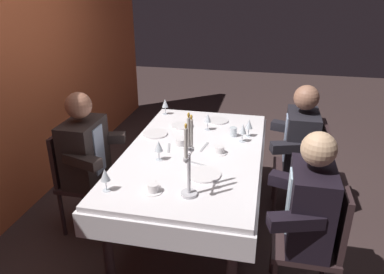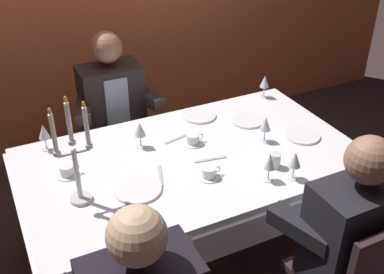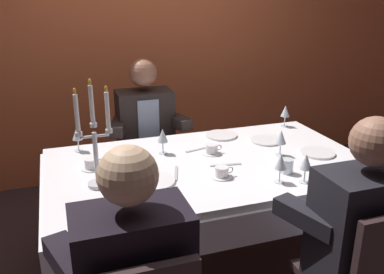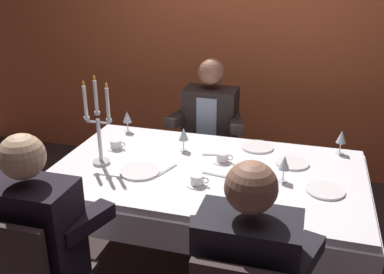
{
  "view_description": "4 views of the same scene",
  "coord_description": "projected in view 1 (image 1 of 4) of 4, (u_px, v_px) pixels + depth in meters",
  "views": [
    {
      "loc": [
        -2.67,
        -0.56,
        2.05
      ],
      "look_at": [
        -0.15,
        -0.02,
        0.93
      ],
      "focal_mm": 34.21,
      "sensor_mm": 36.0,
      "label": 1
    },
    {
      "loc": [
        -0.97,
        -1.99,
        2.21
      ],
      "look_at": [
        -0.02,
        -0.04,
        0.9
      ],
      "focal_mm": 43.55,
      "sensor_mm": 36.0,
      "label": 2
    },
    {
      "loc": [
        -0.83,
        -2.14,
        1.72
      ],
      "look_at": [
        -0.1,
        0.01,
        0.91
      ],
      "focal_mm": 38.61,
      "sensor_mm": 36.0,
      "label": 3
    },
    {
      "loc": [
        0.57,
        -2.35,
        1.94
      ],
      "look_at": [
        -0.1,
        -0.01,
        0.95
      ],
      "focal_mm": 40.55,
      "sensor_mm": 36.0,
      "label": 4
    }
  ],
  "objects": [
    {
      "name": "wine_glass_1",
      "position": [
        208.0,
        118.0,
        3.39
      ],
      "size": [
        0.07,
        0.07,
        0.16
      ],
      "color": "silver",
      "rests_on": "dining_table"
    },
    {
      "name": "dinner_plate_1",
      "position": [
        182.0,
        126.0,
        3.51
      ],
      "size": [
        0.21,
        0.21,
        0.01
      ],
      "primitive_type": "cylinder",
      "color": "white",
      "rests_on": "dining_table"
    },
    {
      "name": "coffee_cup_1",
      "position": [
        220.0,
        150.0,
        2.96
      ],
      "size": [
        0.13,
        0.12,
        0.06
      ],
      "color": "white",
      "rests_on": "dining_table"
    },
    {
      "name": "candelabra",
      "position": [
        189.0,
        163.0,
        2.31
      ],
      "size": [
        0.19,
        0.11,
        0.58
      ],
      "color": "silver",
      "rests_on": "dining_table"
    },
    {
      "name": "wine_glass_3",
      "position": [
        105.0,
        175.0,
        2.41
      ],
      "size": [
        0.07,
        0.07,
        0.16
      ],
      "color": "silver",
      "rests_on": "dining_table"
    },
    {
      "name": "wine_glass_5",
      "position": [
        165.0,
        104.0,
        3.78
      ],
      "size": [
        0.07,
        0.07,
        0.16
      ],
      "color": "silver",
      "rests_on": "dining_table"
    },
    {
      "name": "ground_plane",
      "position": [
        193.0,
        224.0,
        3.32
      ],
      "size": [
        12.0,
        12.0,
        0.0
      ],
      "primitive_type": "plane",
      "color": "#3A2B29"
    },
    {
      "name": "seated_diner_1",
      "position": [
        84.0,
        151.0,
        3.02
      ],
      "size": [
        0.63,
        0.48,
        1.24
      ],
      "color": "#332324",
      "rests_on": "ground_plane"
    },
    {
      "name": "dinner_plate_2",
      "position": [
        217.0,
        121.0,
        3.63
      ],
      "size": [
        0.22,
        0.22,
        0.01
      ],
      "primitive_type": "cylinder",
      "color": "white",
      "rests_on": "dining_table"
    },
    {
      "name": "seated_diner_0",
      "position": [
        311.0,
        207.0,
        2.29
      ],
      "size": [
        0.63,
        0.48,
        1.24
      ],
      "color": "#332324",
      "rests_on": "ground_plane"
    },
    {
      "name": "dinner_plate_3",
      "position": [
        155.0,
        134.0,
        3.32
      ],
      "size": [
        0.22,
        0.22,
        0.01
      ],
      "primitive_type": "cylinder",
      "color": "white",
      "rests_on": "dining_table"
    },
    {
      "name": "wine_glass_2",
      "position": [
        243.0,
        129.0,
        3.14
      ],
      "size": [
        0.07,
        0.07,
        0.16
      ],
      "color": "silver",
      "rests_on": "dining_table"
    },
    {
      "name": "wine_glass_0",
      "position": [
        249.0,
        124.0,
        3.25
      ],
      "size": [
        0.07,
        0.07,
        0.16
      ],
      "color": "silver",
      "rests_on": "dining_table"
    },
    {
      "name": "knife_2",
      "position": [
        199.0,
        164.0,
        2.79
      ],
      "size": [
        0.08,
        0.19,
        0.01
      ],
      "primitive_type": "cube",
      "rotation": [
        0.0,
        0.0,
        1.25
      ],
      "color": "#B7B7BC",
      "rests_on": "dining_table"
    },
    {
      "name": "coffee_cup_2",
      "position": [
        153.0,
        188.0,
        2.43
      ],
      "size": [
        0.13,
        0.12,
        0.06
      ],
      "color": "white",
      "rests_on": "dining_table"
    },
    {
      "name": "coffee_cup_0",
      "position": [
        181.0,
        143.0,
        3.1
      ],
      "size": [
        0.13,
        0.12,
        0.06
      ],
      "color": "white",
      "rests_on": "dining_table"
    },
    {
      "name": "water_tumbler_0",
      "position": [
        233.0,
        132.0,
        3.28
      ],
      "size": [
        0.07,
        0.07,
        0.08
      ],
      "primitive_type": "cylinder",
      "color": "silver",
      "rests_on": "dining_table"
    },
    {
      "name": "knife_1",
      "position": [
        204.0,
        147.0,
        3.08
      ],
      "size": [
        0.19,
        0.05,
        0.01
      ],
      "primitive_type": "cube",
      "rotation": [
        0.0,
        0.0,
        -0.15
      ],
      "color": "#B7B7BC",
      "rests_on": "dining_table"
    },
    {
      "name": "back_wall",
      "position": [
        2.0,
        68.0,
        3.1
      ],
      "size": [
        6.0,
        0.12,
        2.7
      ],
      "primitive_type": "cube",
      "color": "#D96338",
      "rests_on": "ground_plane"
    },
    {
      "name": "dinner_plate_0",
      "position": [
        204.0,
        174.0,
        2.64
      ],
      "size": [
        0.25,
        0.25,
        0.01
      ],
      "primitive_type": "cylinder",
      "color": "white",
      "rests_on": "dining_table"
    },
    {
      "name": "wine_glass_4",
      "position": [
        159.0,
        147.0,
        2.82
      ],
      "size": [
        0.07,
        0.07,
        0.16
      ],
      "color": "silver",
      "rests_on": "dining_table"
    },
    {
      "name": "fork_0",
      "position": [
        169.0,
        148.0,
        3.06
      ],
      "size": [
        0.17,
        0.06,
        0.01
      ],
      "primitive_type": "cube",
      "rotation": [
        0.0,
        0.0,
        0.23
      ],
      "color": "#B7B7BC",
      "rests_on": "dining_table"
    },
    {
      "name": "dining_table",
      "position": [
        193.0,
        163.0,
        3.07
      ],
      "size": [
        1.94,
        1.14,
        0.74
      ],
      "color": "white",
      "rests_on": "ground_plane"
    },
    {
      "name": "seated_diner_2",
      "position": [
        301.0,
        141.0,
        3.2
      ],
      "size": [
        0.63,
        0.48,
        1.24
      ],
      "color": "#332324",
      "rests_on": "ground_plane"
    }
  ]
}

